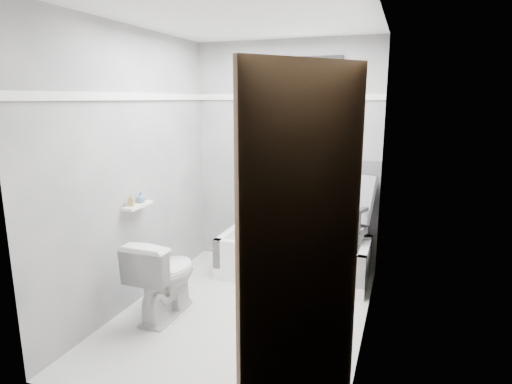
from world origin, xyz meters
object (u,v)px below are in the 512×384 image
at_px(door, 340,280).
at_px(office_chair, 337,224).
at_px(toilet, 164,276).
at_px(soap_bottle_b, 141,197).
at_px(bathtub, 293,257).
at_px(soap_bottle_a, 131,200).

bearing_deg(door, office_chair, 98.96).
distance_m(toilet, soap_bottle_b, 0.72).
relative_size(bathtub, door, 0.75).
height_order(toilet, soap_bottle_b, soap_bottle_b).
relative_size(toilet, soap_bottle_b, 6.75).
height_order(soap_bottle_a, soap_bottle_b, soap_bottle_a).
relative_size(toilet, door, 0.35).
distance_m(bathtub, soap_bottle_b, 1.66).
bearing_deg(soap_bottle_b, bathtub, 39.60).
distance_m(office_chair, door, 2.32).
height_order(bathtub, office_chair, office_chair).
relative_size(office_chair, soap_bottle_a, 8.86).
bearing_deg(bathtub, soap_bottle_a, -136.48).
xyz_separation_m(soap_bottle_a, soap_bottle_b, (0.00, 0.14, -0.01)).
bearing_deg(bathtub, soap_bottle_b, -140.40).
height_order(bathtub, door, door).
height_order(bathtub, soap_bottle_b, soap_bottle_b).
bearing_deg(toilet, soap_bottle_b, -30.63).
distance_m(bathtub, door, 2.47).
relative_size(door, soap_bottle_a, 18.63).
bearing_deg(toilet, office_chair, -136.15).
xyz_separation_m(bathtub, soap_bottle_a, (-1.14, -1.09, 0.76)).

